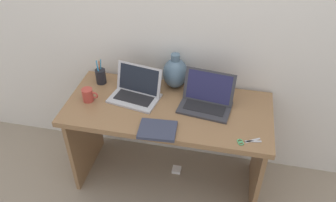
{
  "coord_description": "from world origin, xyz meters",
  "views": [
    {
      "loc": [
        0.37,
        -1.77,
        2.19
      ],
      "look_at": [
        0.0,
        0.0,
        0.78
      ],
      "focal_mm": 36.63,
      "sensor_mm": 36.0,
      "label": 1
    }
  ],
  "objects_px": {
    "green_vase": "(175,73)",
    "power_brick": "(177,170)",
    "laptop_right": "(207,98)",
    "scissors": "(245,142)",
    "laptop_left": "(136,90)",
    "pen_cup": "(101,76)",
    "notebook_stack": "(157,130)",
    "coffee_mug": "(88,95)"
  },
  "relations": [
    {
      "from": "green_vase",
      "to": "power_brick",
      "type": "relative_size",
      "value": 3.79
    },
    {
      "from": "laptop_right",
      "to": "scissors",
      "type": "bearing_deg",
      "value": -48.81
    },
    {
      "from": "laptop_left",
      "to": "power_brick",
      "type": "relative_size",
      "value": 5.25
    },
    {
      "from": "laptop_left",
      "to": "scissors",
      "type": "relative_size",
      "value": 2.51
    },
    {
      "from": "laptop_left",
      "to": "green_vase",
      "type": "distance_m",
      "value": 0.3
    },
    {
      "from": "green_vase",
      "to": "power_brick",
      "type": "distance_m",
      "value": 0.85
    },
    {
      "from": "pen_cup",
      "to": "scissors",
      "type": "height_order",
      "value": "pen_cup"
    },
    {
      "from": "laptop_left",
      "to": "notebook_stack",
      "type": "relative_size",
      "value": 1.58
    },
    {
      "from": "laptop_right",
      "to": "green_vase",
      "type": "distance_m",
      "value": 0.31
    },
    {
      "from": "notebook_stack",
      "to": "power_brick",
      "type": "xyz_separation_m",
      "value": [
        0.07,
        0.33,
        -0.73
      ]
    },
    {
      "from": "scissors",
      "to": "power_brick",
      "type": "height_order",
      "value": "scissors"
    },
    {
      "from": "laptop_left",
      "to": "scissors",
      "type": "height_order",
      "value": "laptop_left"
    },
    {
      "from": "notebook_stack",
      "to": "laptop_left",
      "type": "bearing_deg",
      "value": 124.99
    },
    {
      "from": "scissors",
      "to": "laptop_right",
      "type": "bearing_deg",
      "value": 131.19
    },
    {
      "from": "power_brick",
      "to": "coffee_mug",
      "type": "bearing_deg",
      "value": -168.68
    },
    {
      "from": "laptop_right",
      "to": "coffee_mug",
      "type": "distance_m",
      "value": 0.81
    },
    {
      "from": "laptop_right",
      "to": "pen_cup",
      "type": "bearing_deg",
      "value": 172.33
    },
    {
      "from": "power_brick",
      "to": "scissors",
      "type": "bearing_deg",
      "value": -33.86
    },
    {
      "from": "notebook_stack",
      "to": "power_brick",
      "type": "distance_m",
      "value": 0.8
    },
    {
      "from": "laptop_left",
      "to": "pen_cup",
      "type": "bearing_deg",
      "value": 160.51
    },
    {
      "from": "coffee_mug",
      "to": "pen_cup",
      "type": "bearing_deg",
      "value": 87.93
    },
    {
      "from": "scissors",
      "to": "laptop_left",
      "type": "bearing_deg",
      "value": 157.98
    },
    {
      "from": "scissors",
      "to": "coffee_mug",
      "type": "bearing_deg",
      "value": 169.9
    },
    {
      "from": "scissors",
      "to": "power_brick",
      "type": "distance_m",
      "value": 0.91
    },
    {
      "from": "notebook_stack",
      "to": "power_brick",
      "type": "height_order",
      "value": "notebook_stack"
    },
    {
      "from": "notebook_stack",
      "to": "pen_cup",
      "type": "bearing_deg",
      "value": 140.92
    },
    {
      "from": "power_brick",
      "to": "green_vase",
      "type": "bearing_deg",
      "value": 107.78
    },
    {
      "from": "green_vase",
      "to": "notebook_stack",
      "type": "bearing_deg",
      "value": -91.61
    },
    {
      "from": "green_vase",
      "to": "coffee_mug",
      "type": "distance_m",
      "value": 0.63
    },
    {
      "from": "pen_cup",
      "to": "scissors",
      "type": "bearing_deg",
      "value": -21.31
    },
    {
      "from": "pen_cup",
      "to": "scissors",
      "type": "xyz_separation_m",
      "value": [
        1.07,
        -0.42,
        -0.06
      ]
    },
    {
      "from": "scissors",
      "to": "power_brick",
      "type": "xyz_separation_m",
      "value": [
        -0.47,
        0.31,
        -0.72
      ]
    },
    {
      "from": "green_vase",
      "to": "notebook_stack",
      "type": "relative_size",
      "value": 1.14
    },
    {
      "from": "scissors",
      "to": "power_brick",
      "type": "bearing_deg",
      "value": 146.14
    },
    {
      "from": "laptop_left",
      "to": "power_brick",
      "type": "xyz_separation_m",
      "value": [
        0.3,
        0.0,
        -0.77
      ]
    },
    {
      "from": "notebook_stack",
      "to": "coffee_mug",
      "type": "height_order",
      "value": "coffee_mug"
    },
    {
      "from": "coffee_mug",
      "to": "notebook_stack",
      "type": "bearing_deg",
      "value": -20.94
    },
    {
      "from": "scissors",
      "to": "green_vase",
      "type": "bearing_deg",
      "value": 137.05
    },
    {
      "from": "green_vase",
      "to": "coffee_mug",
      "type": "relative_size",
      "value": 2.32
    },
    {
      "from": "laptop_left",
      "to": "scissors",
      "type": "xyz_separation_m",
      "value": [
        0.76,
        -0.31,
        -0.05
      ]
    },
    {
      "from": "laptop_right",
      "to": "notebook_stack",
      "type": "relative_size",
      "value": 1.58
    },
    {
      "from": "laptop_left",
      "to": "green_vase",
      "type": "bearing_deg",
      "value": 36.5
    }
  ]
}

